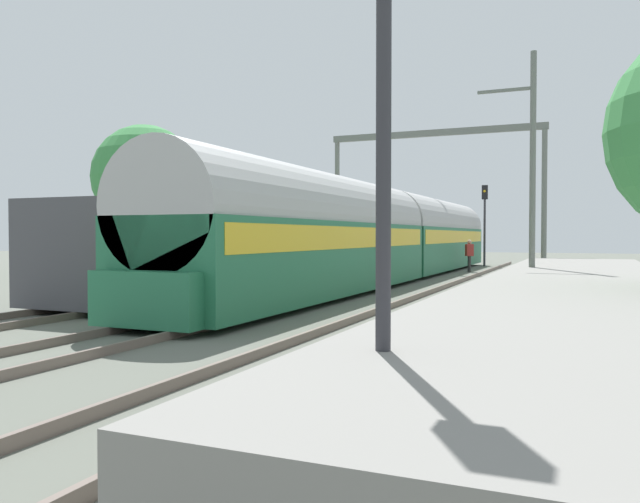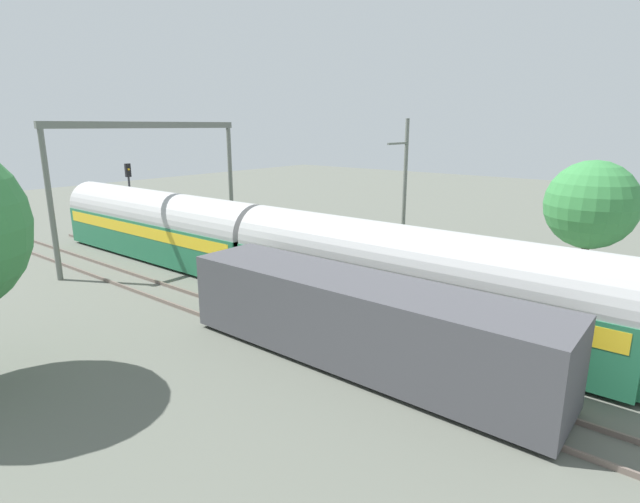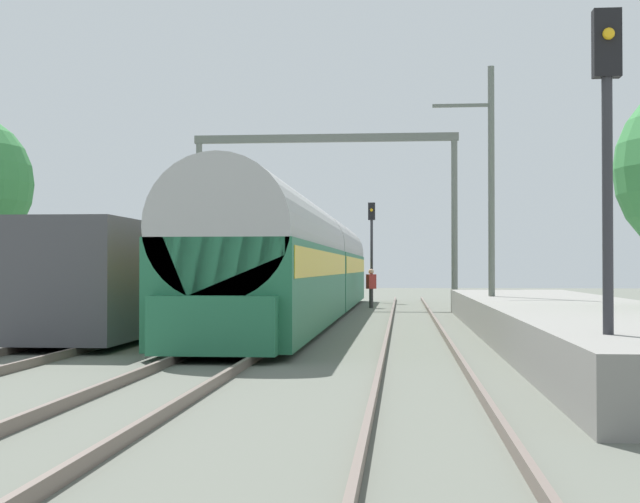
{
  "view_description": "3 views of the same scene",
  "coord_description": "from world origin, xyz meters",
  "px_view_note": "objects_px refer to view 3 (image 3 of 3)",
  "views": [
    {
      "loc": [
        7.87,
        -14.61,
        1.95
      ],
      "look_at": [
        0.0,
        3.81,
        1.44
      ],
      "focal_mm": 35.01,
      "sensor_mm": 36.0,
      "label": 1
    },
    {
      "loc": [
        -16.34,
        -5.39,
        7.66
      ],
      "look_at": [
        0.52,
        8.1,
        2.13
      ],
      "focal_mm": 27.72,
      "sensor_mm": 36.0,
      "label": 2
    },
    {
      "loc": [
        3.49,
        -21.54,
        1.77
      ],
      "look_at": [
        0.0,
        17.43,
        2.47
      ],
      "focal_mm": 51.66,
      "sensor_mm": 36.0,
      "label": 3
    }
  ],
  "objects_px": {
    "person_crossing": "(371,285)",
    "railway_signal_near": "(607,151)",
    "freight_car": "(133,279)",
    "catenary_gantry": "(325,184)",
    "passenger_train": "(305,262)",
    "railway_signal_far": "(372,239)"
  },
  "relations": [
    {
      "from": "passenger_train",
      "to": "freight_car",
      "type": "relative_size",
      "value": 2.53
    },
    {
      "from": "passenger_train",
      "to": "railway_signal_near",
      "type": "relative_size",
      "value": 6.33
    },
    {
      "from": "person_crossing",
      "to": "railway_signal_near",
      "type": "bearing_deg",
      "value": 59.73
    },
    {
      "from": "freight_car",
      "to": "person_crossing",
      "type": "distance_m",
      "value": 17.29
    },
    {
      "from": "person_crossing",
      "to": "freight_car",
      "type": "bearing_deg",
      "value": 31.48
    },
    {
      "from": "person_crossing",
      "to": "railway_signal_far",
      "type": "xyz_separation_m",
      "value": [
        -0.2,
        6.73,
        2.26
      ]
    },
    {
      "from": "freight_car",
      "to": "railway_signal_near",
      "type": "bearing_deg",
      "value": -50.6
    },
    {
      "from": "passenger_train",
      "to": "railway_signal_far",
      "type": "relative_size",
      "value": 6.38
    },
    {
      "from": "catenary_gantry",
      "to": "passenger_train",
      "type": "bearing_deg",
      "value": -90.0
    },
    {
      "from": "person_crossing",
      "to": "railway_signal_far",
      "type": "height_order",
      "value": "railway_signal_far"
    },
    {
      "from": "catenary_gantry",
      "to": "freight_car",
      "type": "bearing_deg",
      "value": -102.66
    },
    {
      "from": "passenger_train",
      "to": "catenary_gantry",
      "type": "bearing_deg",
      "value": 90.0
    },
    {
      "from": "freight_car",
      "to": "catenary_gantry",
      "type": "relative_size",
      "value": 1.08
    },
    {
      "from": "person_crossing",
      "to": "catenary_gantry",
      "type": "relative_size",
      "value": 0.14
    },
    {
      "from": "person_crossing",
      "to": "railway_signal_near",
      "type": "distance_m",
      "value": 28.79
    },
    {
      "from": "railway_signal_far",
      "to": "catenary_gantry",
      "type": "relative_size",
      "value": 0.43
    },
    {
      "from": "freight_car",
      "to": "railway_signal_far",
      "type": "xyz_separation_m",
      "value": [
        5.75,
        22.96,
        1.82
      ]
    },
    {
      "from": "railway_signal_near",
      "to": "railway_signal_far",
      "type": "distance_m",
      "value": 35.4
    },
    {
      "from": "freight_car",
      "to": "person_crossing",
      "type": "bearing_deg",
      "value": 69.88
    },
    {
      "from": "railway_signal_far",
      "to": "catenary_gantry",
      "type": "distance_m",
      "value": 6.63
    },
    {
      "from": "passenger_train",
      "to": "freight_car",
      "type": "xyz_separation_m",
      "value": [
        -3.83,
        -8.54,
        -0.5
      ]
    },
    {
      "from": "railway_signal_near",
      "to": "passenger_train",
      "type": "bearing_deg",
      "value": 106.61
    }
  ]
}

